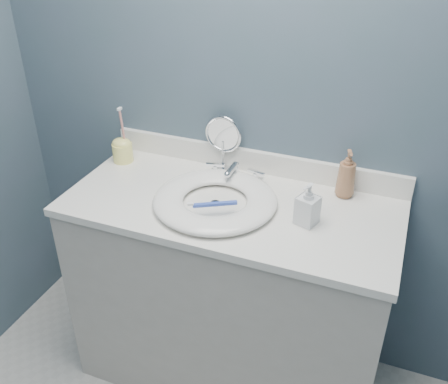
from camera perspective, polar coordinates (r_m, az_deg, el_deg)
The scene contains 12 objects.
back_wall at distance 1.91m, azimuth 3.87°, elevation 11.05°, with size 2.20×0.02×2.40m, color #405660.
vanity_cabinet at distance 2.09m, azimuth 0.71°, elevation -11.85°, with size 1.20×0.55×0.85m, color #BBB4AB.
countertop at distance 1.82m, azimuth 0.80°, elevation -1.66°, with size 1.22×0.57×0.03m, color white.
backsplash at distance 2.01m, azimuth 3.49°, elevation 3.55°, with size 1.22×0.02×0.09m, color white.
basin at distance 1.80m, azimuth -1.02°, elevation -0.91°, with size 0.45×0.45×0.04m, color white, non-canonical shape.
drain at distance 1.81m, azimuth -1.02°, elevation -1.32°, with size 0.04×0.04×0.01m, color silver.
faucet at distance 1.95m, azimuth 1.18°, elevation 2.15°, with size 0.25×0.13×0.07m.
makeup_mirror at distance 1.99m, azimuth -0.09°, elevation 5.94°, with size 0.16×0.09×0.23m.
soap_bottle_amber at distance 1.87m, azimuth 13.85°, elevation 2.04°, with size 0.07×0.07×0.19m, color #9B6846.
soap_bottle_clear at distance 1.69m, azimuth 9.57°, elevation -1.37°, with size 0.07×0.07×0.15m, color silver.
toothbrush_holder at distance 2.12m, azimuth -11.54°, elevation 4.84°, with size 0.08×0.08×0.24m.
toothbrush_lying at distance 1.73m, azimuth -1.27°, elevation -1.41°, with size 0.16×0.10×0.02m.
Camera 1 is at (0.54, -0.46, 1.85)m, focal length 40.00 mm.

